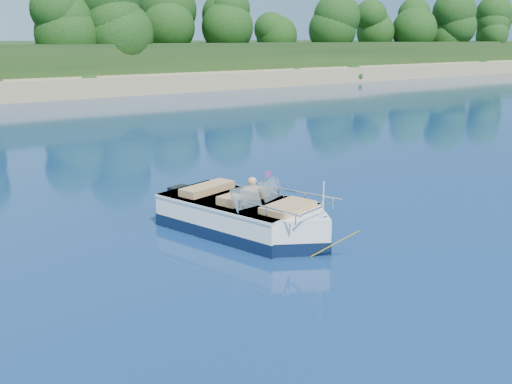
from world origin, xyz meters
The scene contains 4 objects.
ground centered at (0.00, 0.00, 0.00)m, with size 160.00×160.00×0.00m, color #0B224D.
motorboat centered at (-0.32, 1.42, 0.36)m, with size 2.88×5.36×1.83m.
tow_tube centered at (0.92, 3.21, 0.10)m, with size 1.85×1.85×0.37m.
boy centered at (0.90, 3.13, 0.00)m, with size 0.53×0.35×1.46m, color tan.
Camera 1 is at (-7.59, -9.30, 4.55)m, focal length 40.00 mm.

